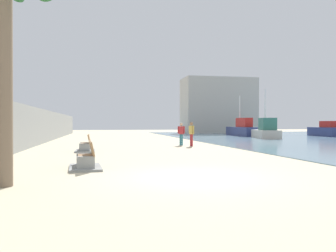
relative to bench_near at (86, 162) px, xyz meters
The scene contains 10 objects.
ground_plane 15.60m from the bench_near, 78.31° to the left, with size 120.00×120.00×0.00m, color beige.
seawall 15.92m from the bench_near, 105.85° to the left, with size 0.80×64.00×2.77m, color gray.
bench_near is the anchor object (origin of this frame).
bench_far 7.88m from the bench_near, 92.30° to the left, with size 1.11×2.11×0.98m.
person_walking 12.91m from the bench_near, 57.89° to the left, with size 0.30×0.48×1.72m.
person_standing 13.67m from the bench_near, 62.13° to the left, with size 0.50×0.29×1.66m.
boat_nearest 28.27m from the bench_near, 50.26° to the left, with size 3.25×5.78×5.35m.
boat_distant 37.99m from the bench_near, 42.19° to the left, with size 2.67×6.13×1.88m.
boat_mid_bay 34.13m from the bench_near, 57.60° to the left, with size 1.64×7.35×5.18m.
harbor_building 47.99m from the bench_near, 64.91° to the left, with size 12.00×6.00×9.23m, color #ADAAA3.
Camera 1 is at (-2.68, -10.00, 1.61)m, focal length 37.04 mm.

